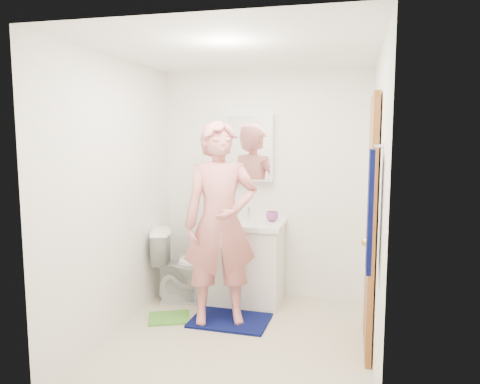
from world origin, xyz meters
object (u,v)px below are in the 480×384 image
object	(u,v)px
towel	(370,211)
toothbrush_cup	(272,216)
medicine_cabinet	(250,147)
vanity_cabinet	(245,264)
man	(220,223)
toilet	(189,265)
soap_dispenser	(219,212)

from	to	relation	value
towel	toothbrush_cup	bearing A→B (deg)	120.24
medicine_cabinet	towel	world-z (taller)	medicine_cabinet
vanity_cabinet	toothbrush_cup	xyz separation A→B (m)	(0.27, 0.08, 0.50)
man	toilet	bearing A→B (deg)	114.36
vanity_cabinet	medicine_cabinet	bearing A→B (deg)	90.00
vanity_cabinet	man	bearing A→B (deg)	-98.56
soap_dispenser	man	world-z (taller)	man
toilet	man	bearing A→B (deg)	-152.00
vanity_cabinet	toothbrush_cup	bearing A→B (deg)	16.46
toothbrush_cup	man	xyz separation A→B (m)	(-0.36, -0.67, 0.04)
toothbrush_cup	soap_dispenser	bearing A→B (deg)	-168.56
toothbrush_cup	man	bearing A→B (deg)	-117.93
medicine_cabinet	man	bearing A→B (deg)	-96.24
vanity_cabinet	man	world-z (taller)	man
toilet	soap_dispenser	world-z (taller)	soap_dispenser
toothbrush_cup	man	world-z (taller)	man
medicine_cabinet	towel	bearing A→B (deg)	-55.39
towel	man	bearing A→B (deg)	144.99
soap_dispenser	toothbrush_cup	size ratio (longest dim) A/B	1.53
medicine_cabinet	toilet	bearing A→B (deg)	-149.20
toilet	towel	bearing A→B (deg)	-145.05
medicine_cabinet	toothbrush_cup	distance (m)	0.76
vanity_cabinet	towel	size ratio (longest dim) A/B	1.00
medicine_cabinet	soap_dispenser	world-z (taller)	medicine_cabinet
vanity_cabinet	towel	world-z (taller)	towel
medicine_cabinet	toilet	distance (m)	1.38
vanity_cabinet	toilet	xyz separation A→B (m)	(-0.57, -0.11, -0.02)
towel	soap_dispenser	world-z (taller)	towel
vanity_cabinet	man	distance (m)	0.81
towel	toothbrush_cup	distance (m)	1.84
towel	toilet	size ratio (longest dim) A/B	1.04
man	towel	bearing A→B (deg)	-55.64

